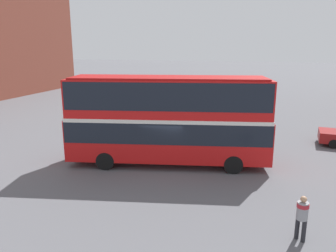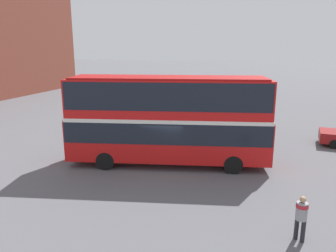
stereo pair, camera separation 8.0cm
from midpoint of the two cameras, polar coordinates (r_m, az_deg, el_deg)
name	(u,v)px [view 2 (the right image)]	position (r m, az deg, el deg)	size (l,w,h in m)	color
ground_plane	(164,165)	(18.24, -0.64, -6.86)	(240.00, 240.00, 0.00)	#5B5B60
double_decker_bus	(168,116)	(17.69, 0.13, 1.83)	(11.13, 4.74, 4.86)	red
pedestrian_foreground	(301,214)	(12.17, 22.39, -13.96)	(0.56, 0.56, 1.62)	#232328
parked_car_kerb_far	(135,101)	(34.54, -5.69, 4.37)	(4.55, 2.71, 1.56)	silver
parked_car_side_street	(225,112)	(28.81, 9.99, 2.35)	(4.76, 2.14, 1.59)	black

